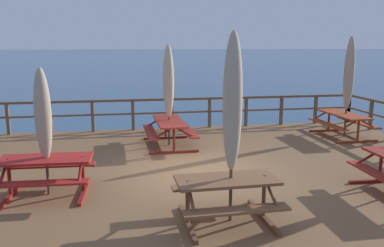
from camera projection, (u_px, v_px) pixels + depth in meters
name	position (u px, v px, depth m)	size (l,w,h in m)	color
ground_plane	(197.00, 206.00, 9.56)	(600.00, 600.00, 0.00)	navy
wooden_deck	(197.00, 188.00, 9.47)	(14.00, 10.09, 0.89)	brown
railing_waterside_far	(172.00, 108.00, 13.97)	(13.80, 0.10, 1.09)	brown
picnic_table_front_left	(169.00, 127.00, 11.63)	(1.45, 2.14, 0.78)	maroon
picnic_table_mid_left	(343.00, 120.00, 12.76)	(1.45, 2.07, 0.78)	#993819
picnic_table_mid_right	(227.00, 191.00, 6.60)	(1.72, 1.44, 0.78)	brown
picnic_table_back_left	(46.00, 168.00, 7.79)	(1.83, 1.48, 0.78)	maroon
patio_umbrella_tall_back_right	(169.00, 82.00, 11.44)	(0.32, 0.32, 2.96)	#4C3828
patio_umbrella_short_mid	(349.00, 74.00, 12.46)	(0.32, 0.32, 3.21)	#4C3828
patio_umbrella_short_back	(232.00, 103.00, 6.35)	(0.32, 0.32, 3.18)	#4C3828
patio_umbrella_tall_back_left	(43.00, 115.00, 7.62)	(0.32, 0.32, 2.54)	#4C3828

